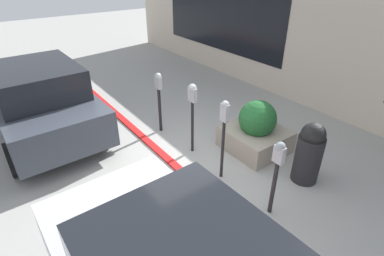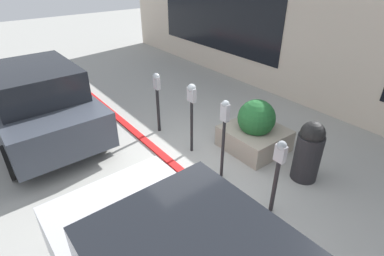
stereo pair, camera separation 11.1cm
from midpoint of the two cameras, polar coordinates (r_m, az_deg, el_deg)
name	(u,v)px [view 2 (the right image)]	position (r m, az deg, el deg)	size (l,w,h in m)	color
ground_plane	(186,171)	(5.86, -1.68, -8.28)	(40.00, 40.00, 0.00)	#999993
curb_strip	(183,172)	(5.81, -2.33, -8.42)	(19.00, 0.16, 0.04)	red
building_facade	(331,51)	(8.33, 24.61, 13.24)	(19.00, 0.17, 3.22)	beige
parking_meter_nearest	(278,165)	(4.66, 15.48, -6.77)	(0.17, 0.15, 1.33)	black
parking_meter_second	(224,125)	(5.17, 5.55, 0.50)	(0.15, 0.13, 1.57)	black
parking_meter_middle	(192,102)	(5.90, -0.61, 4.88)	(0.20, 0.17, 1.52)	black
parking_meter_fourth	(157,92)	(6.80, -7.13, 6.73)	(0.18, 0.16, 1.43)	black
planter_box	(255,130)	(6.46, 11.43, -0.37)	(1.22, 1.17, 1.11)	gray
parked_car_middle	(38,103)	(7.35, -27.68, 4.26)	(3.91, 1.93, 1.70)	#383D47
trash_bin	(309,151)	(5.74, 20.81, -4.13)	(0.47, 0.47, 1.18)	black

